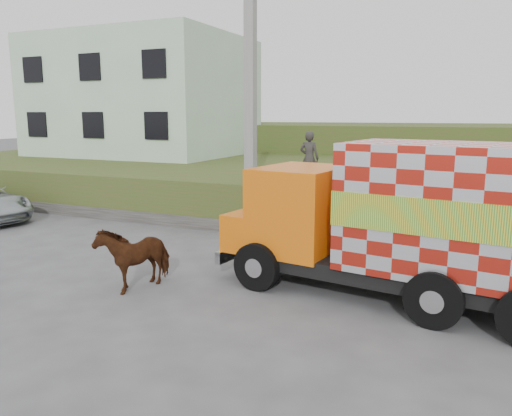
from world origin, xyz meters
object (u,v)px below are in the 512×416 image
at_px(utility_pole, 250,98).
at_px(pedestrian, 309,158).
at_px(cargo_truck, 410,221).
at_px(cow, 135,255).

xyz_separation_m(utility_pole, pedestrian, (1.82, 0.20, -1.77)).
xyz_separation_m(cargo_truck, pedestrian, (-3.46, 4.42, 0.72)).
xyz_separation_m(utility_pole, cow, (-0.07, -5.72, -3.40)).
relative_size(utility_pole, cargo_truck, 1.12).
distance_m(utility_pole, cargo_truck, 7.20).
bearing_deg(cargo_truck, pedestrian, 136.20).
distance_m(cargo_truck, pedestrian, 5.66).
distance_m(cargo_truck, cow, 5.62).
bearing_deg(utility_pole, cow, -90.68).
bearing_deg(cow, utility_pole, 103.21).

